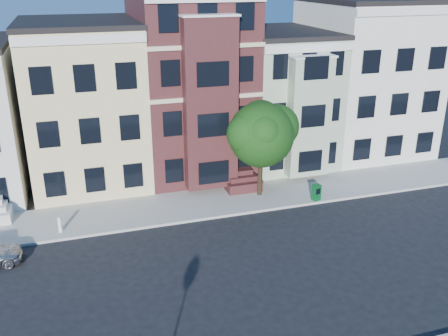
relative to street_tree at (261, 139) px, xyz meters
name	(u,v)px	position (x,y,z in m)	size (l,w,h in m)	color
ground	(269,274)	(-2.69, -8.08, -3.75)	(120.00, 120.00, 0.00)	black
far_sidewalk	(218,201)	(-2.69, -0.08, -3.68)	(60.00, 4.00, 0.15)	#9E9B93
house_yellow	(85,105)	(-9.69, 6.42, 1.25)	(7.00, 9.00, 10.00)	beige
house_brown	(190,83)	(-2.69, 6.42, 2.25)	(7.00, 9.00, 12.00)	#421D1D
house_green	(278,98)	(3.81, 6.42, 0.75)	(6.00, 9.00, 9.00)	#A3B397
house_cream	(364,78)	(10.81, 6.42, 1.75)	(8.00, 9.00, 11.00)	silver
street_tree	(261,139)	(0.00, 0.00, 0.00)	(6.19, 6.19, 7.20)	#184A10
newspaper_box	(316,192)	(2.96, -1.78, -3.10)	(0.45, 0.40, 0.99)	#0A5522
fire_hydrant	(60,226)	(-11.79, -1.29, -3.26)	(0.24, 0.24, 0.67)	silver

